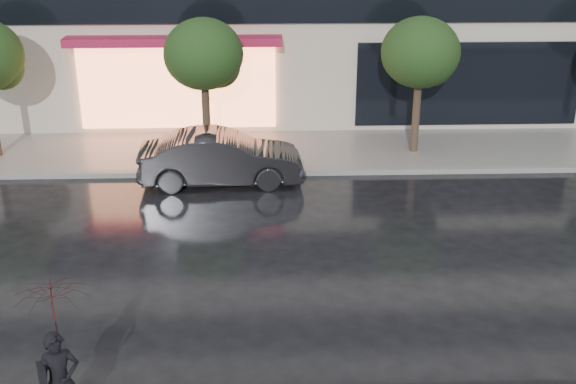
{
  "coord_description": "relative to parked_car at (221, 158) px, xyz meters",
  "views": [
    {
      "loc": [
        -1.33,
        -9.78,
        7.13
      ],
      "look_at": [
        -0.88,
        3.92,
        1.4
      ],
      "focal_mm": 45.0,
      "sensor_mm": 36.0,
      "label": 1
    }
  ],
  "objects": [
    {
      "name": "ground",
      "position": [
        2.49,
        -7.94,
        -0.7
      ],
      "size": [
        120.0,
        120.0,
        0.0
      ],
      "primitive_type": "plane",
      "color": "black",
      "rests_on": "ground"
    },
    {
      "name": "tree_mid_west",
      "position": [
        -0.45,
        2.09,
        2.22
      ],
      "size": [
        2.2,
        2.2,
        3.99
      ],
      "color": "#33261C",
      "rests_on": "ground"
    },
    {
      "name": "tree_mid_east",
      "position": [
        5.55,
        2.09,
        2.22
      ],
      "size": [
        2.2,
        2.2,
        3.99
      ],
      "color": "#33261C",
      "rests_on": "ground"
    },
    {
      "name": "sidewalk_far",
      "position": [
        2.49,
        2.31,
        -0.64
      ],
      "size": [
        60.0,
        3.5,
        0.12
      ],
      "primitive_type": "cube",
      "color": "slate",
      "rests_on": "ground"
    },
    {
      "name": "parked_car",
      "position": [
        0.0,
        0.0,
        0.0
      ],
      "size": [
        4.29,
        1.66,
        1.39
      ],
      "primitive_type": "imported",
      "rotation": [
        0.0,
        0.0,
        1.61
      ],
      "color": "black",
      "rests_on": "ground"
    },
    {
      "name": "pedestrian_with_umbrella",
      "position": [
        -1.68,
        -9.43,
        0.98
      ],
      "size": [
        1.3,
        1.31,
        2.28
      ],
      "rotation": [
        0.0,
        0.0,
        0.39
      ],
      "color": "black",
      "rests_on": "sidewalk_near"
    },
    {
      "name": "curb_far",
      "position": [
        2.49,
        0.56,
        -0.63
      ],
      "size": [
        60.0,
        0.25,
        0.14
      ],
      "primitive_type": "cube",
      "color": "gray",
      "rests_on": "ground"
    }
  ]
}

